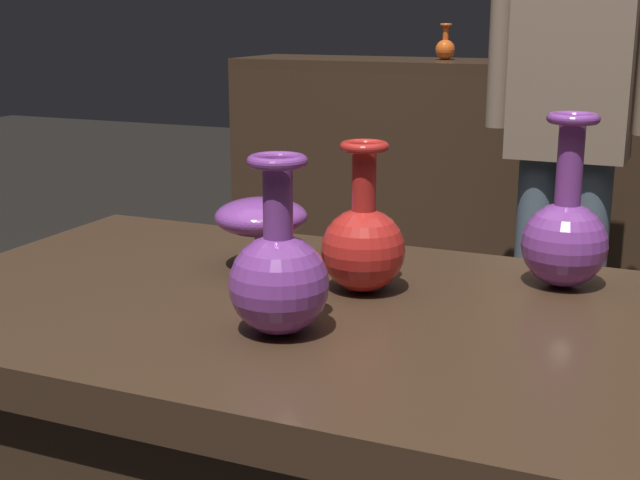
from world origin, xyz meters
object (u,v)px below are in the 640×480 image
object	(u,v)px
shelf_vase_left	(445,48)
visitor_center_back	(571,107)
vase_right_accent	(261,218)
shelf_vase_center	(590,35)
vase_tall_behind	(363,243)
vase_centerpiece	(279,275)
vase_left_accent	(565,234)

from	to	relation	value
shelf_vase_left	visitor_center_back	size ratio (longest dim) A/B	0.08
vase_right_accent	shelf_vase_left	distance (m)	2.15
vase_right_accent	shelf_vase_center	distance (m)	2.03
vase_tall_behind	shelf_vase_center	size ratio (longest dim) A/B	0.99
vase_tall_behind	visitor_center_back	bearing A→B (deg)	87.79
vase_centerpiece	shelf_vase_left	bearing A→B (deg)	101.25
shelf_vase_left	vase_tall_behind	bearing A→B (deg)	-76.99
vase_tall_behind	vase_left_accent	distance (m)	0.27
vase_left_accent	shelf_vase_left	distance (m)	2.16
vase_right_accent	visitor_center_back	size ratio (longest dim) A/B	0.09
vase_tall_behind	shelf_vase_left	distance (m)	2.22
vase_centerpiece	vase_right_accent	size ratio (longest dim) A/B	1.56
vase_left_accent	visitor_center_back	world-z (taller)	visitor_center_back
vase_right_accent	shelf_vase_center	size ratio (longest dim) A/B	0.66
vase_right_accent	vase_left_accent	bearing A→B (deg)	12.01
vase_tall_behind	vase_left_accent	xyz separation A→B (m)	(0.24, 0.13, 0.01)
shelf_vase_center	shelf_vase_left	xyz separation A→B (m)	(-0.52, 0.11, -0.05)
vase_centerpiece	vase_right_accent	xyz separation A→B (m)	(-0.14, 0.23, 0.01)
shelf_vase_center	vase_tall_behind	bearing A→B (deg)	-90.61
vase_centerpiece	vase_left_accent	bearing A→B (deg)	49.18
vase_centerpiece	shelf_vase_center	xyz separation A→B (m)	(0.05, 2.24, 0.22)
shelf_vase_center	visitor_center_back	distance (m)	0.62
vase_left_accent	visitor_center_back	size ratio (longest dim) A/B	0.15
vase_centerpiece	shelf_vase_center	world-z (taller)	shelf_vase_center
vase_right_accent	visitor_center_back	distance (m)	1.44
visitor_center_back	vase_tall_behind	bearing A→B (deg)	89.01
vase_tall_behind	vase_left_accent	world-z (taller)	vase_left_accent
vase_tall_behind	vase_right_accent	world-z (taller)	vase_tall_behind
vase_tall_behind	vase_right_accent	size ratio (longest dim) A/B	1.50
shelf_vase_center	shelf_vase_left	size ratio (longest dim) A/B	1.55
vase_centerpiece	vase_left_accent	xyz separation A→B (m)	(0.27, 0.31, 0.00)
shelf_vase_center	visitor_center_back	size ratio (longest dim) A/B	0.13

